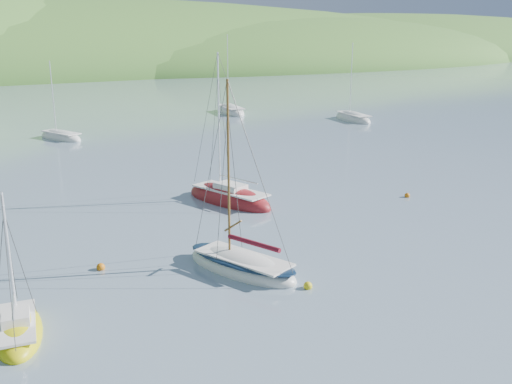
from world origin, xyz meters
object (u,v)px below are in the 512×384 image
sailboat_yellow (18,331)px  distant_sloop_a (61,137)px  distant_sloop_d (353,119)px  distant_sloop_b (231,112)px  sloop_red (229,199)px  daysailer_white (242,266)px

sailboat_yellow → distant_sloop_a: 43.36m
sailboat_yellow → distant_sloop_d: distant_sloop_d is taller
distant_sloop_a → distant_sloop_b: size_ratio=0.76×
distant_sloop_d → sloop_red: bearing=-132.5°
sloop_red → distant_sloop_d: sloop_red is taller
distant_sloop_b → daysailer_white: bearing=-108.1°
sloop_red → distant_sloop_d: (30.94, 25.29, -0.03)m
distant_sloop_b → distant_sloop_a: bearing=-152.3°
daysailer_white → sailboat_yellow: (-10.51, -1.24, -0.06)m
distant_sloop_a → distant_sloop_b: 26.83m
sailboat_yellow → distant_sloop_b: 62.09m
sailboat_yellow → distant_sloop_b: (35.11, 51.20, 0.03)m
distant_sloop_a → distant_sloop_d: size_ratio=0.84×
distant_sloop_a → distant_sloop_d: bearing=-31.6°
sloop_red → distant_sloop_a: (-5.38, 30.27, -0.05)m
daysailer_white → distant_sloop_b: (24.60, 49.97, -0.03)m
distant_sloop_d → distant_sloop_b: bearing=136.6°
sloop_red → daysailer_white: bearing=-132.4°
distant_sloop_b → distant_sloop_d: bearing=-43.5°
daysailer_white → sloop_red: bearing=44.4°
sloop_red → sailboat_yellow: size_ratio=1.77×
sailboat_yellow → distant_sloop_d: 59.31m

